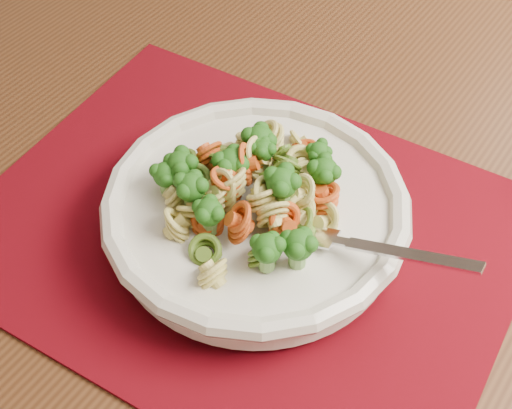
# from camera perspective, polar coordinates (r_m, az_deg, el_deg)

# --- Properties ---
(dining_table) EXTENTS (1.72, 1.39, 0.75)m
(dining_table) POSITION_cam_1_polar(r_m,az_deg,el_deg) (0.73, 4.26, -6.52)
(dining_table) COLOR #4C2B15
(dining_table) RESTS_ON ground
(placemat) EXTENTS (0.56, 0.48, 0.00)m
(placemat) POSITION_cam_1_polar(r_m,az_deg,el_deg) (0.65, -1.06, -2.25)
(placemat) COLOR #5B030E
(placemat) RESTS_ON dining_table
(pasta_bowl) EXTENTS (0.27, 0.27, 0.05)m
(pasta_bowl) POSITION_cam_1_polar(r_m,az_deg,el_deg) (0.62, 0.00, -0.57)
(pasta_bowl) COLOR beige
(pasta_bowl) RESTS_ON placemat
(pasta_broccoli_heap) EXTENTS (0.23, 0.23, 0.06)m
(pasta_broccoli_heap) POSITION_cam_1_polar(r_m,az_deg,el_deg) (0.61, 0.00, 0.37)
(pasta_broccoli_heap) COLOR tan
(pasta_broccoli_heap) RESTS_ON pasta_bowl
(fork) EXTENTS (0.18, 0.07, 0.08)m
(fork) POSITION_cam_1_polar(r_m,az_deg,el_deg) (0.59, 5.24, -2.66)
(fork) COLOR silver
(fork) RESTS_ON pasta_bowl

